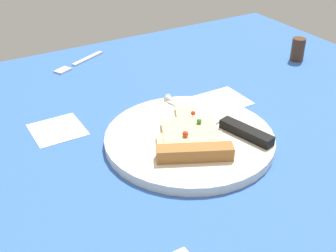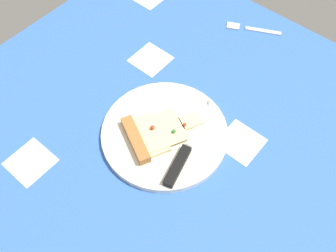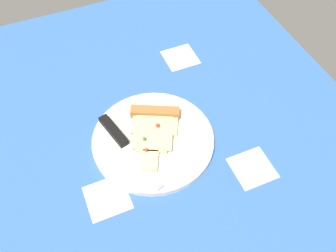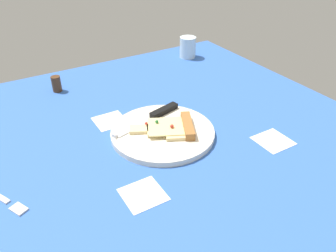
{
  "view_description": "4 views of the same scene",
  "coord_description": "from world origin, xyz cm",
  "px_view_note": "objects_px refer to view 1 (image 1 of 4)",
  "views": [
    {
      "loc": [
        -50.69,
        38.85,
        42.06
      ],
      "look_at": [
        3.76,
        6.88,
        4.22
      ],
      "focal_mm": 47.88,
      "sensor_mm": 36.0,
      "label": 1
    },
    {
      "loc": [
        -30.98,
        -26.92,
        73.5
      ],
      "look_at": [
        4.23,
        2.87,
        2.72
      ],
      "focal_mm": 39.97,
      "sensor_mm": 36.0,
      "label": 2
    },
    {
      "loc": [
        50.87,
        -13.33,
        72.97
      ],
      "look_at": [
        3.23,
        6.82,
        4.46
      ],
      "focal_mm": 39.44,
      "sensor_mm": 36.0,
      "label": 3
    },
    {
      "loc": [
        42.07,
        70.96,
        53.29
      ],
      "look_at": [
        2.44,
        4.7,
        3.64
      ],
      "focal_mm": 36.02,
      "sensor_mm": 36.0,
      "label": 4
    }
  ],
  "objects_px": {
    "pepper_shaker": "(298,49)",
    "fork": "(78,62)",
    "plate": "(189,139)",
    "pizza_slice": "(191,139)",
    "knife": "(225,123)"
  },
  "relations": [
    {
      "from": "knife",
      "to": "plate",
      "type": "bearing_deg",
      "value": 159.57
    },
    {
      "from": "fork",
      "to": "pizza_slice",
      "type": "bearing_deg",
      "value": 157.43
    },
    {
      "from": "knife",
      "to": "fork",
      "type": "height_order",
      "value": "knife"
    },
    {
      "from": "plate",
      "to": "fork",
      "type": "distance_m",
      "value": 0.43
    },
    {
      "from": "pepper_shaker",
      "to": "fork",
      "type": "bearing_deg",
      "value": 62.22
    },
    {
      "from": "plate",
      "to": "fork",
      "type": "xyz_separation_m",
      "value": [
        0.42,
        0.04,
        -0.0
      ]
    },
    {
      "from": "knife",
      "to": "fork",
      "type": "relative_size",
      "value": 1.64
    },
    {
      "from": "pizza_slice",
      "to": "pepper_shaker",
      "type": "xyz_separation_m",
      "value": [
        0.2,
        -0.43,
        0.0
      ]
    },
    {
      "from": "pepper_shaker",
      "to": "fork",
      "type": "distance_m",
      "value": 0.53
    },
    {
      "from": "plate",
      "to": "pepper_shaker",
      "type": "xyz_separation_m",
      "value": [
        0.18,
        -0.42,
        0.02
      ]
    },
    {
      "from": "plate",
      "to": "fork",
      "type": "height_order",
      "value": "plate"
    },
    {
      "from": "plate",
      "to": "pizza_slice",
      "type": "bearing_deg",
      "value": 154.03
    },
    {
      "from": "pepper_shaker",
      "to": "plate",
      "type": "bearing_deg",
      "value": 112.81
    },
    {
      "from": "plate",
      "to": "pizza_slice",
      "type": "distance_m",
      "value": 0.03
    },
    {
      "from": "plate",
      "to": "knife",
      "type": "bearing_deg",
      "value": -96.04
    }
  ]
}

